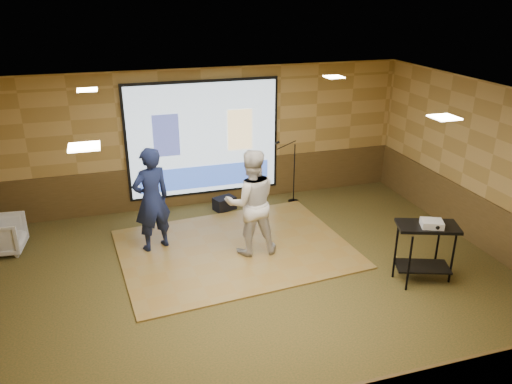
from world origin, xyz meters
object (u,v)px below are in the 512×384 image
object	(u,v)px
dance_floor	(235,249)
mic_stand	(292,182)
player_left	(152,199)
player_right	(251,202)
projector	(432,224)
duffel_bag	(224,203)
banquet_chair	(3,235)
projector_screen	(204,140)
av_table	(426,241)

from	to	relation	value
dance_floor	mic_stand	world-z (taller)	mic_stand
player_left	player_right	distance (m)	1.79
projector	player_left	bearing A→B (deg)	172.94
player_right	duffel_bag	distance (m)	2.20
projector	banquet_chair	distance (m)	7.50
projector_screen	mic_stand	xyz separation A→B (m)	(1.86, -0.49, -0.98)
player_right	banquet_chair	size ratio (longest dim) A/B	2.66
player_left	player_right	xyz separation A→B (m)	(1.67, -0.66, 0.00)
player_left	projector	distance (m)	4.78
banquet_chair	duffel_bag	size ratio (longest dim) A/B	1.61
projector_screen	player_left	xyz separation A→B (m)	(-1.34, -1.83, -0.48)
projector_screen	dance_floor	size ratio (longest dim) A/B	0.81
dance_floor	av_table	xyz separation A→B (m)	(2.70, -1.90, 0.70)
av_table	banquet_chair	distance (m)	7.44
av_table	projector	bearing A→B (deg)	-80.82
duffel_bag	player_left	bearing A→B (deg)	-140.29
projector_screen	projector	distance (m)	5.11
projector_screen	projector	bearing A→B (deg)	-56.86
mic_stand	banquet_chair	world-z (taller)	mic_stand
player_right	projector	size ratio (longest dim) A/B	5.91
mic_stand	duffel_bag	bearing A→B (deg)	172.20
projector_screen	banquet_chair	world-z (taller)	projector_screen
duffel_bag	player_right	bearing A→B (deg)	-89.58
player_right	av_table	distance (m)	2.99
player_left	projector_screen	bearing A→B (deg)	-147.81
dance_floor	banquet_chair	world-z (taller)	banquet_chair
projector_screen	mic_stand	world-z (taller)	projector_screen
banquet_chair	projector_screen	bearing A→B (deg)	-68.44
banquet_chair	player_left	bearing A→B (deg)	-99.00
player_right	duffel_bag	xyz separation A→B (m)	(-0.01, 2.03, -0.86)
av_table	player_left	bearing A→B (deg)	150.16
dance_floor	banquet_chair	distance (m)	4.24
player_left	duffel_bag	size ratio (longest dim) A/B	4.28
player_left	projector	size ratio (longest dim) A/B	5.88
projector	banquet_chair	world-z (taller)	projector
projector_screen	mic_stand	size ratio (longest dim) A/B	2.26
banquet_chair	duffel_bag	world-z (taller)	banquet_chair
player_left	av_table	size ratio (longest dim) A/B	1.92
player_right	mic_stand	size ratio (longest dim) A/B	1.33
av_table	projector	world-z (taller)	projector
duffel_bag	projector_screen	bearing A→B (deg)	123.94
player_right	projector	xyz separation A→B (m)	(2.46, -1.77, 0.06)
dance_floor	banquet_chair	bearing A→B (deg)	164.20
projector	duffel_bag	world-z (taller)	projector
av_table	mic_stand	xyz separation A→B (m)	(-0.91, 3.70, -0.22)
player_left	mic_stand	xyz separation A→B (m)	(3.20, 1.34, -0.51)
player_left	player_right	bearing A→B (deg)	136.78
player_right	duffel_bag	world-z (taller)	player_right
banquet_chair	av_table	bearing A→B (deg)	-108.55
projector_screen	av_table	world-z (taller)	projector_screen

